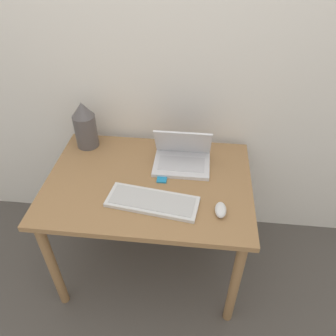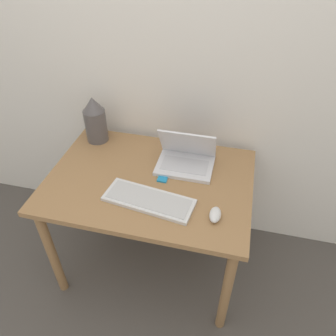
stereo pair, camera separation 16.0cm
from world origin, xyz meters
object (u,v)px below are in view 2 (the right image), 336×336
at_px(mp3_player, 163,178).
at_px(vase, 95,120).
at_px(keyboard, 149,200).
at_px(mouse, 215,215).
at_px(laptop, 186,158).

bearing_deg(mp3_player, vase, 151.34).
bearing_deg(keyboard, mouse, -5.00).
height_order(vase, mp3_player, vase).
bearing_deg(keyboard, mp3_player, 82.22).
height_order(keyboard, vase, vase).
distance_m(laptop, vase, 0.58).
distance_m(mouse, vase, 0.90).
bearing_deg(laptop, mp3_player, -123.36).
distance_m(laptop, mouse, 0.40).
relative_size(vase, mp3_player, 4.36).
relative_size(keyboard, vase, 1.62).
distance_m(laptop, keyboard, 0.34).
xyz_separation_m(laptop, mp3_player, (-0.09, -0.14, -0.04)).
relative_size(laptop, mouse, 3.13).
bearing_deg(keyboard, laptop, 69.83).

